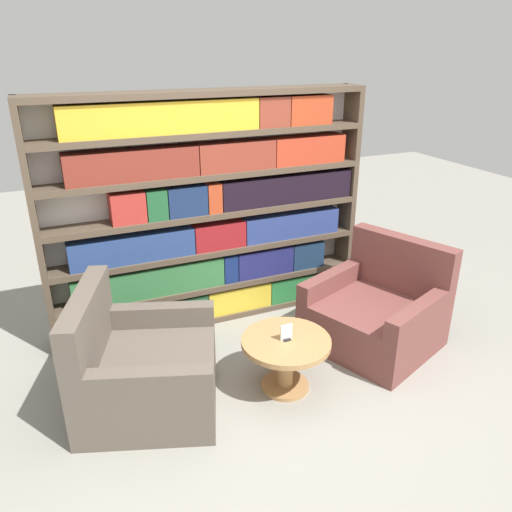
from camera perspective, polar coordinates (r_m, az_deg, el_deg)
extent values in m
plane|color=gray|center=(3.64, 3.16, -17.44)|extent=(14.00, 14.00, 0.00)
cube|color=silver|center=(4.47, -5.82, 5.39)|extent=(2.83, 0.05, 2.04)
cube|color=brown|center=(4.16, -23.73, 2.17)|extent=(0.05, 0.30, 2.04)
cube|color=brown|center=(4.95, 10.22, 6.88)|extent=(0.05, 0.30, 2.04)
cube|color=brown|center=(4.76, -4.87, -6.52)|extent=(2.73, 0.30, 0.05)
cube|color=brown|center=(4.61, -5.00, -3.11)|extent=(2.73, 0.30, 0.05)
cube|color=brown|center=(4.47, -5.15, 0.80)|extent=(2.73, 0.30, 0.05)
cube|color=brown|center=(4.36, -5.31, 4.94)|extent=(2.73, 0.30, 0.05)
cube|color=brown|center=(4.26, -5.47, 9.28)|extent=(2.73, 0.30, 0.05)
cube|color=brown|center=(4.20, -5.65, 13.79)|extent=(2.73, 0.30, 0.05)
cube|color=brown|center=(4.16, -5.83, 18.07)|extent=(2.73, 0.30, 0.05)
cube|color=black|center=(4.51, -15.39, -7.04)|extent=(0.74, 0.20, 0.24)
cube|color=#235333|center=(4.60, -8.22, -5.76)|extent=(0.41, 0.20, 0.24)
cube|color=gold|center=(4.74, -2.15, -4.60)|extent=(0.62, 0.20, 0.24)
cube|color=#28773B|center=(4.94, 3.81, -3.41)|extent=(0.47, 0.20, 0.24)
cube|color=black|center=(5.12, 7.77, -2.59)|extent=(0.31, 0.20, 0.24)
cube|color=#357540|center=(4.40, -12.06, -2.71)|extent=(1.30, 0.20, 0.26)
cube|color=navy|center=(4.57, -3.23, -1.19)|extent=(0.13, 0.20, 0.26)
cube|color=navy|center=(4.69, 0.76, -0.50)|extent=(0.55, 0.20, 0.26)
cube|color=#1A314E|center=(4.88, 5.56, 0.35)|extent=(0.33, 0.20, 0.26)
cube|color=navy|center=(4.25, -13.96, 0.99)|extent=(1.02, 0.20, 0.23)
cube|color=maroon|center=(4.42, -4.39, 2.48)|extent=(0.46, 0.20, 0.23)
cube|color=navy|center=(4.68, 3.84, 3.70)|extent=(0.94, 0.20, 0.23)
cube|color=#AE2F29|center=(4.13, -14.53, 5.49)|extent=(0.27, 0.20, 0.25)
cube|color=#205931|center=(4.17, -11.45, 5.93)|extent=(0.17, 0.20, 0.25)
cube|color=navy|center=(4.23, -8.06, 6.39)|extent=(0.33, 0.20, 0.25)
cube|color=#B03F20|center=(4.29, -5.05, 6.79)|extent=(0.12, 0.20, 0.25)
cube|color=black|center=(4.56, 3.36, 7.78)|extent=(1.26, 0.20, 0.25)
cube|color=maroon|center=(4.06, -13.97, 10.12)|extent=(1.03, 0.20, 0.24)
cube|color=maroon|center=(4.29, -2.41, 11.41)|extent=(0.67, 0.20, 0.24)
cube|color=#B73922|center=(4.57, 5.79, 12.06)|extent=(0.68, 0.20, 0.24)
cube|color=gold|center=(4.06, -10.67, 15.30)|extent=(1.55, 0.20, 0.24)
cube|color=brown|center=(4.36, 1.67, 16.18)|extent=(0.28, 0.20, 0.24)
cube|color=#B03D1F|center=(4.52, 5.85, 16.32)|extent=(0.40, 0.20, 0.24)
cube|color=brown|center=(3.69, -11.96, -13.55)|extent=(1.17, 1.19, 0.39)
cube|color=brown|center=(3.53, -18.75, -7.74)|extent=(0.45, 0.94, 0.48)
cube|color=brown|center=(3.19, -11.98, -13.96)|extent=(0.76, 0.37, 0.17)
cube|color=brown|center=(3.88, -10.54, -6.64)|extent=(0.76, 0.37, 0.17)
cube|color=brown|center=(4.36, 13.18, -7.52)|extent=(1.19, 1.21, 0.39)
cube|color=brown|center=(4.47, 16.32, -0.82)|extent=(0.48, 0.93, 0.48)
cube|color=brown|center=(4.37, 8.47, -2.90)|extent=(0.76, 0.39, 0.17)
cube|color=brown|center=(4.00, 17.97, -6.44)|extent=(0.76, 0.39, 0.17)
cylinder|color=#AD7F4C|center=(3.75, 3.38, -12.43)|extent=(0.12, 0.12, 0.38)
cylinder|color=#AD7F4C|center=(3.86, 3.32, -14.52)|extent=(0.36, 0.36, 0.03)
cylinder|color=#AD7F4C|center=(3.64, 3.45, -9.76)|extent=(0.65, 0.65, 0.04)
cube|color=black|center=(3.62, 3.46, -9.43)|extent=(0.05, 0.06, 0.01)
cube|color=white|center=(3.60, 3.48, -8.68)|extent=(0.09, 0.01, 0.12)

